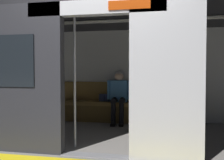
# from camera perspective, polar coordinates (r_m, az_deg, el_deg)

# --- Properties ---
(ground_plane) EXTENTS (60.00, 60.00, 0.00)m
(ground_plane) POSITION_cam_1_polar(r_m,az_deg,el_deg) (3.84, -3.65, -16.27)
(ground_plane) COLOR gray
(train_car) EXTENTS (6.40, 2.93, 2.30)m
(train_car) POSITION_cam_1_polar(r_m,az_deg,el_deg) (4.93, -0.48, 5.91)
(train_car) COLOR silver
(train_car) RESTS_ON ground_plane
(bench_seat) EXTENTS (3.26, 0.44, 0.48)m
(bench_seat) POSITION_cam_1_polar(r_m,az_deg,el_deg) (6.07, 2.31, -5.88)
(bench_seat) COLOR olive
(bench_seat) RESTS_ON ground_plane
(person_seated) EXTENTS (0.55, 0.69, 1.20)m
(person_seated) POSITION_cam_1_polar(r_m,az_deg,el_deg) (5.99, 1.48, -2.83)
(person_seated) COLOR #4C8CC6
(person_seated) RESTS_ON ground_plane
(handbag) EXTENTS (0.26, 0.15, 0.17)m
(handbag) POSITION_cam_1_polar(r_m,az_deg,el_deg) (6.20, -1.53, -3.88)
(handbag) COLOR #262D4C
(handbag) RESTS_ON bench_seat
(book) EXTENTS (0.18, 0.24, 0.03)m
(book) POSITION_cam_1_polar(r_m,az_deg,el_deg) (6.03, 5.42, -4.73)
(book) COLOR silver
(book) RESTS_ON bench_seat
(grab_pole_door) EXTENTS (0.04, 0.04, 2.16)m
(grab_pole_door) POSITION_cam_1_polar(r_m,az_deg,el_deg) (4.11, -8.17, 0.26)
(grab_pole_door) COLOR silver
(grab_pole_door) RESTS_ON ground_plane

